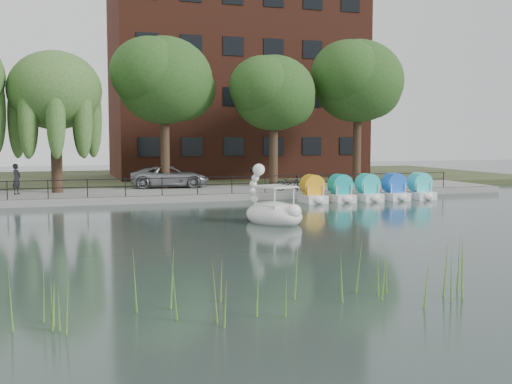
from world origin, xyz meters
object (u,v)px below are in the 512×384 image
minivan (170,175)px  bicycle (290,182)px  swan_boat (273,210)px  pedestrian (17,177)px

minivan → bicycle: 7.82m
swan_boat → pedestrian: bearing=108.0°
bicycle → pedestrian: 15.69m
minivan → pedestrian: pedestrian is taller
minivan → bicycle: (6.49, -4.35, -0.29)m
bicycle → minivan: bearing=61.0°
pedestrian → swan_boat: swan_boat is taller
minivan → pedestrian: 9.28m
minivan → pedestrian: (-9.03, -2.13, 0.20)m
minivan → swan_boat: swan_boat is taller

